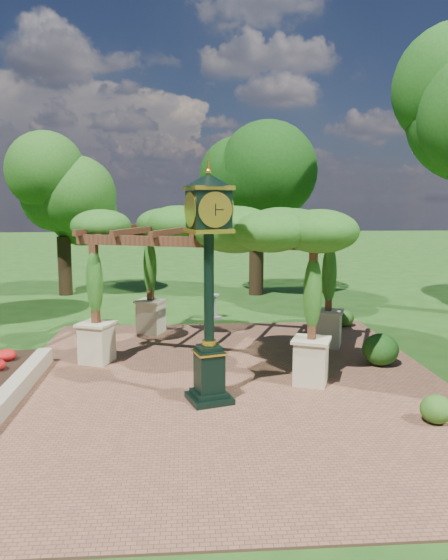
{
  "coord_description": "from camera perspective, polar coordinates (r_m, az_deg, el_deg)",
  "views": [
    {
      "loc": [
        -0.97,
        -10.98,
        4.22
      ],
      "look_at": [
        0.0,
        2.5,
        2.2
      ],
      "focal_mm": 35.0,
      "sensor_mm": 36.0,
      "label": 1
    }
  ],
  "objects": [
    {
      "name": "tree_west_far",
      "position": [
        24.86,
        -16.61,
        8.88
      ],
      "size": [
        3.18,
        3.18,
        6.65
      ],
      "color": "black",
      "rests_on": "ground"
    },
    {
      "name": "border_wall",
      "position": [
        12.69,
        -20.87,
        -10.54
      ],
      "size": [
        0.35,
        5.0,
        0.4
      ],
      "primitive_type": "cube",
      "color": "#C6B793",
      "rests_on": "ground"
    },
    {
      "name": "brick_plaza",
      "position": [
        12.73,
        0.49,
        -10.76
      ],
      "size": [
        10.0,
        12.0,
        0.04
      ],
      "primitive_type": "cube",
      "color": "brown",
      "rests_on": "ground"
    },
    {
      "name": "shrub_mid",
      "position": [
        14.45,
        16.04,
        -6.99
      ],
      "size": [
        1.18,
        1.18,
        0.81
      ],
      "primitive_type": "ellipsoid",
      "rotation": [
        0.0,
        0.0,
        -0.4
      ],
      "color": "#1C4B15",
      "rests_on": "brick_plaza"
    },
    {
      "name": "sundial",
      "position": [
        19.31,
        -1.18,
        -2.95
      ],
      "size": [
        0.65,
        0.65,
        0.89
      ],
      "rotation": [
        0.0,
        0.0,
        0.42
      ],
      "color": "gray",
      "rests_on": "ground"
    },
    {
      "name": "tree_north",
      "position": [
        23.95,
        3.47,
        9.4
      ],
      "size": [
        3.95,
        3.95,
        6.72
      ],
      "color": "#302013",
      "rests_on": "ground"
    },
    {
      "name": "shrub_back",
      "position": [
        18.51,
        12.52,
        -3.92
      ],
      "size": [
        0.71,
        0.71,
        0.53
      ],
      "primitive_type": "ellipsoid",
      "rotation": [
        0.0,
        0.0,
        -0.22
      ],
      "color": "#2C5E1B",
      "rests_on": "brick_plaza"
    },
    {
      "name": "ground",
      "position": [
        11.8,
        0.89,
        -12.45
      ],
      "size": [
        120.0,
        120.0,
        0.0
      ],
      "primitive_type": "plane",
      "color": "#1E4714",
      "rests_on": "ground"
    },
    {
      "name": "pergola",
      "position": [
        14.41,
        -0.63,
        4.8
      ],
      "size": [
        7.38,
        6.01,
        4.01
      ],
      "rotation": [
        0.0,
        0.0,
        -0.37
      ],
      "color": "beige",
      "rests_on": "brick_plaza"
    },
    {
      "name": "shrub_front",
      "position": [
        11.24,
        21.3,
        -12.46
      ],
      "size": [
        0.74,
        0.74,
        0.54
      ],
      "primitive_type": "ellipsoid",
      "rotation": [
        0.0,
        0.0,
        0.27
      ],
      "color": "#2E601B",
      "rests_on": "brick_plaza"
    },
    {
      "name": "pedestal_clock",
      "position": [
        10.96,
        -1.59,
        1.35
      ],
      "size": [
        1.18,
        1.18,
        4.77
      ],
      "rotation": [
        0.0,
        0.0,
        0.3
      ],
      "color": "black",
      "rests_on": "brick_plaza"
    }
  ]
}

